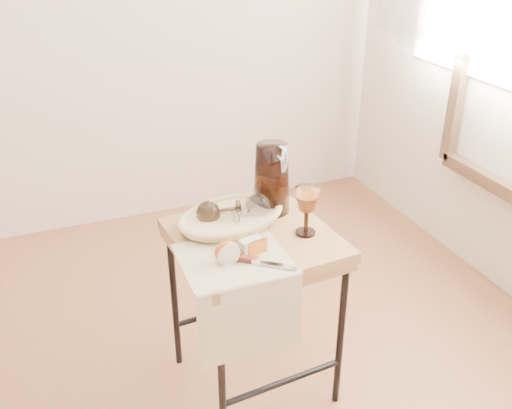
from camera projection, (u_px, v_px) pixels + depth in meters
name	position (u px, v px, depth m)	size (l,w,h in m)	color
side_table	(254.00, 312.00, 2.02)	(0.50, 0.50, 0.63)	brown
tea_towel	(234.00, 259.00, 1.74)	(0.32, 0.29, 0.01)	beige
bread_basket	(232.00, 219.00, 1.92)	(0.34, 0.23, 0.05)	tan
goblet_lying_a	(221.00, 211.00, 1.91)	(0.13, 0.08, 0.08)	#423020
goblet_lying_b	(248.00, 210.00, 1.91)	(0.14, 0.09, 0.09)	white
pitcher	(272.00, 178.00, 1.97)	(0.17, 0.25, 0.29)	black
wine_goblet	(307.00, 211.00, 1.85)	(0.08, 0.08, 0.17)	white
apple_half	(226.00, 251.00, 1.71)	(0.08, 0.04, 0.07)	red
apple_wedge	(251.00, 246.00, 1.76)	(0.07, 0.04, 0.05)	beige
table_knife	(258.00, 261.00, 1.71)	(0.22, 0.02, 0.02)	silver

